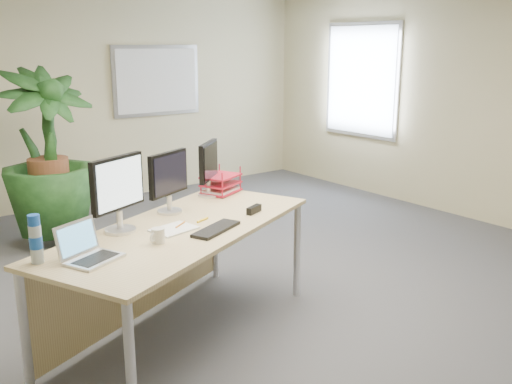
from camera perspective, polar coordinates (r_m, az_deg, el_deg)
floor at (r=4.53m, az=1.28°, el=-12.04°), size 8.00×8.00×0.00m
back_wall at (r=7.62m, az=-18.03°, el=8.73°), size 7.00×0.04×2.70m
whiteboard at (r=8.06m, az=-9.88°, el=10.92°), size 1.30×0.04×0.95m
window at (r=8.13m, az=10.49°, el=10.92°), size 0.04×1.30×1.55m
desk at (r=4.05m, az=-8.73°, el=-5.58°), size 2.32×1.68×0.82m
floor_plant at (r=6.14m, az=-19.98°, el=1.65°), size 1.01×1.01×1.50m
monitor_left at (r=3.82m, az=-13.63°, el=0.28°), size 0.43×0.22×0.51m
monitor_right at (r=4.20m, az=-8.73°, el=1.38°), size 0.39×0.20×0.45m
monitor_dark at (r=4.64m, az=-4.76°, el=2.68°), size 0.33×0.29×0.45m
laptop at (r=3.44m, az=-16.56°, el=-5.58°), size 0.38×0.36×0.21m
keyboard at (r=3.82m, az=-4.01°, el=-3.72°), size 0.43×0.29×0.02m
coffee_mug at (r=3.62m, az=-9.81°, el=-4.32°), size 0.12×0.08×0.09m
spiral_notebook at (r=3.86m, az=-8.21°, el=-3.70°), size 0.32×0.26×0.01m
orange_pen at (r=3.92m, az=-7.56°, el=-3.24°), size 0.12×0.08×0.01m
yellow_highlighter at (r=4.03m, az=-5.37°, el=-2.79°), size 0.12×0.06×0.02m
water_bottle at (r=3.46m, az=-21.17°, el=-4.50°), size 0.07×0.07×0.28m
letter_tray at (r=4.76m, az=-3.53°, el=0.67°), size 0.38×0.34×0.15m
stapler at (r=4.20m, az=-0.21°, el=-1.76°), size 0.16×0.10×0.05m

